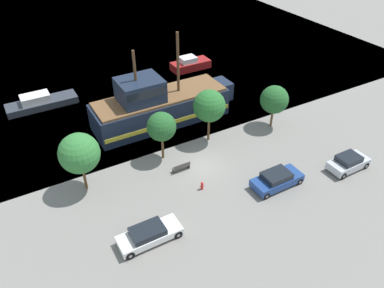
% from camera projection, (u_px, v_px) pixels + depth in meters
% --- Properties ---
extents(ground_plane, '(160.00, 160.00, 0.00)m').
position_uv_depth(ground_plane, '(202.00, 166.00, 34.86)').
color(ground_plane, gray).
extents(water_surface, '(80.00, 80.00, 0.00)m').
position_uv_depth(water_surface, '(74.00, 29.00, 65.95)').
color(water_surface, slate).
rests_on(water_surface, ground).
extents(pirate_ship, '(15.93, 4.68, 9.58)m').
position_uv_depth(pirate_ship, '(159.00, 105.00, 39.98)').
color(pirate_ship, '#192338').
rests_on(pirate_ship, water_surface).
extents(moored_boat_dockside, '(5.44, 2.29, 1.82)m').
position_uv_depth(moored_boat_dockside, '(190.00, 64.00, 51.99)').
color(moored_boat_dockside, maroon).
rests_on(moored_boat_dockside, water_surface).
extents(moored_boat_outer, '(7.93, 2.39, 1.68)m').
position_uv_depth(moored_boat_outer, '(40.00, 102.00, 43.39)').
color(moored_boat_outer, '#2D333D').
rests_on(moored_boat_outer, water_surface).
extents(parked_car_curb_front, '(4.56, 1.98, 1.43)m').
position_uv_depth(parked_car_curb_front, '(277.00, 179.00, 32.19)').
color(parked_car_curb_front, navy).
rests_on(parked_car_curb_front, ground_plane).
extents(parked_car_curb_mid, '(3.90, 1.85, 1.49)m').
position_uv_depth(parked_car_curb_mid, '(348.00, 163.00, 34.03)').
color(parked_car_curb_mid, '#B7BCC6').
rests_on(parked_car_curb_mid, ground_plane).
extents(parked_car_curb_rear, '(4.75, 1.89, 1.29)m').
position_uv_depth(parked_car_curb_rear, '(149.00, 234.00, 27.31)').
color(parked_car_curb_rear, white).
rests_on(parked_car_curb_rear, ground_plane).
extents(fire_hydrant, '(0.42, 0.25, 0.76)m').
position_uv_depth(fire_hydrant, '(202.00, 185.00, 32.00)').
color(fire_hydrant, red).
rests_on(fire_hydrant, ground_plane).
extents(bench_promenade_east, '(1.66, 0.45, 0.85)m').
position_uv_depth(bench_promenade_east, '(181.00, 167.00, 33.99)').
color(bench_promenade_east, '#4C4742').
rests_on(bench_promenade_east, ground_plane).
extents(tree_row_east, '(3.38, 3.38, 5.45)m').
position_uv_depth(tree_row_east, '(79.00, 153.00, 30.17)').
color(tree_row_east, brown).
rests_on(tree_row_east, ground_plane).
extents(tree_row_mideast, '(2.72, 2.72, 4.88)m').
position_uv_depth(tree_row_mideast, '(161.00, 127.00, 33.83)').
color(tree_row_mideast, brown).
rests_on(tree_row_mideast, ground_plane).
extents(tree_row_midwest, '(3.18, 3.18, 5.53)m').
position_uv_depth(tree_row_midwest, '(209.00, 106.00, 36.04)').
color(tree_row_midwest, brown).
rests_on(tree_row_midwest, ground_plane).
extents(tree_row_west, '(2.93, 2.93, 4.68)m').
position_uv_depth(tree_row_west, '(274.00, 100.00, 38.55)').
color(tree_row_west, brown).
rests_on(tree_row_west, ground_plane).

